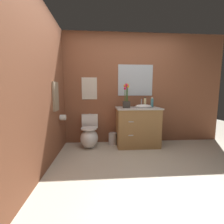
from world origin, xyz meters
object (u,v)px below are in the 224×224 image
(lotion_bottle, at_px, (152,103))
(wall_poster, at_px, (89,89))
(soap_bottle, at_px, (145,103))
(flower_vase, at_px, (126,99))
(wall_mirror, at_px, (135,80))
(vanity_cabinet, at_px, (138,126))
(toilet, at_px, (89,135))
(toilet_paper_roll, at_px, (63,117))
(trash_bin, at_px, (113,139))
(hanging_towel, at_px, (56,97))

(lotion_bottle, height_order, wall_poster, wall_poster)
(soap_bottle, height_order, lotion_bottle, soap_bottle)
(flower_vase, xyz_separation_m, soap_bottle, (0.43, 0.11, -0.09))
(flower_vase, height_order, wall_mirror, wall_mirror)
(soap_bottle, bearing_deg, wall_mirror, 121.87)
(vanity_cabinet, xyz_separation_m, lotion_bottle, (0.34, 0.09, 0.51))
(toilet, xyz_separation_m, vanity_cabinet, (1.06, -0.03, 0.19))
(lotion_bottle, relative_size, toilet_paper_roll, 1.96)
(soap_bottle, relative_size, lotion_bottle, 1.04)
(trash_bin, bearing_deg, soap_bottle, -5.74)
(toilet, height_order, vanity_cabinet, vanity_cabinet)
(toilet, bearing_deg, trash_bin, 8.63)
(lotion_bottle, bearing_deg, hanging_towel, -165.98)
(flower_vase, xyz_separation_m, wall_mirror, (0.27, 0.37, 0.41))
(toilet, height_order, wall_poster, wall_poster)
(flower_vase, bearing_deg, vanity_cabinet, 14.99)
(toilet, relative_size, trash_bin, 2.54)
(wall_mirror, relative_size, hanging_towel, 1.54)
(flower_vase, relative_size, hanging_towel, 0.98)
(trash_bin, xyz_separation_m, hanging_towel, (-1.07, -0.50, 0.96))
(toilet, xyz_separation_m, toilet_paper_roll, (-0.50, -0.20, 0.44))
(flower_vase, bearing_deg, lotion_bottle, 14.75)
(toilet, height_order, wall_mirror, wall_mirror)
(toilet, distance_m, lotion_bottle, 1.56)
(toilet, xyz_separation_m, wall_poster, (0.00, 0.27, 1.02))
(flower_vase, xyz_separation_m, lotion_bottle, (0.61, 0.16, -0.09))
(wall_poster, bearing_deg, flower_vase, -24.97)
(wall_poster, bearing_deg, toilet_paper_roll, -137.12)
(soap_bottle, xyz_separation_m, hanging_towel, (-1.77, -0.43, 0.15))
(hanging_towel, bearing_deg, trash_bin, 25.24)
(trash_bin, bearing_deg, lotion_bottle, -1.12)
(wall_poster, relative_size, toilet_paper_roll, 4.46)
(trash_bin, bearing_deg, wall_poster, 159.70)
(soap_bottle, bearing_deg, vanity_cabinet, -168.07)
(toilet_paper_roll, bearing_deg, flower_vase, 4.35)
(flower_vase, relative_size, soap_bottle, 2.28)
(trash_bin, bearing_deg, hanging_towel, -154.76)
(hanging_towel, bearing_deg, wall_mirror, 23.31)
(vanity_cabinet, xyz_separation_m, soap_bottle, (0.16, 0.03, 0.52))
(soap_bottle, xyz_separation_m, toilet_paper_roll, (-1.72, -0.20, -0.27))
(flower_vase, height_order, wall_poster, wall_poster)
(wall_poster, distance_m, wall_mirror, 1.07)
(toilet, height_order, soap_bottle, soap_bottle)
(vanity_cabinet, bearing_deg, wall_mirror, 90.53)
(trash_bin, distance_m, hanging_towel, 1.52)
(flower_vase, relative_size, wall_poster, 1.04)
(toilet, xyz_separation_m, soap_bottle, (1.22, 0.01, 0.71))
(vanity_cabinet, distance_m, lotion_bottle, 0.62)
(lotion_bottle, relative_size, trash_bin, 0.79)
(soap_bottle, distance_m, hanging_towel, 1.83)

